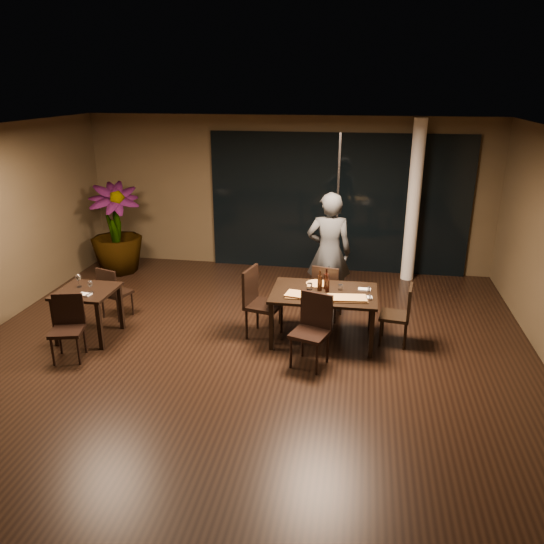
{
  "coord_description": "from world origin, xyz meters",
  "views": [
    {
      "loc": [
        1.45,
        -6.26,
        3.57
      ],
      "look_at": [
        0.26,
        0.68,
        1.05
      ],
      "focal_mm": 35.0,
      "sensor_mm": 36.0,
      "label": 1
    }
  ],
  "objects": [
    {
      "name": "wine_glass_b",
      "position": [
        -2.28,
        0.22,
        0.83
      ],
      "size": [
        0.07,
        0.07,
        0.17
      ],
      "primitive_type": null,
      "color": "white",
      "rests_on": "side_table"
    },
    {
      "name": "side_table",
      "position": [
        -2.4,
        0.3,
        0.62
      ],
      "size": [
        0.8,
        0.8,
        0.75
      ],
      "color": "black",
      "rests_on": "ground"
    },
    {
      "name": "oblong_pizza_right",
      "position": [
        1.33,
        0.57,
        0.77
      ],
      "size": [
        0.54,
        0.29,
        0.02
      ],
      "primitive_type": null,
      "rotation": [
        0.0,
        0.0,
        0.11
      ],
      "color": "maroon",
      "rests_on": "pizza_board_right"
    },
    {
      "name": "oblong_pizza_left",
      "position": [
        0.74,
        0.57,
        0.77
      ],
      "size": [
        0.53,
        0.32,
        0.02
      ],
      "primitive_type": null,
      "rotation": [
        0.0,
        0.0,
        -0.17
      ],
      "color": "maroon",
      "rests_on": "pizza_board_left"
    },
    {
      "name": "pizza_board_right",
      "position": [
        1.33,
        0.57,
        0.76
      ],
      "size": [
        0.59,
        0.34,
        0.01
      ],
      "primitive_type": "cube",
      "rotation": [
        0.0,
        0.0,
        0.11
      ],
      "color": "#3E2914",
      "rests_on": "main_table"
    },
    {
      "name": "potted_plant",
      "position": [
        -3.25,
        3.1,
        0.88
      ],
      "size": [
        1.32,
        1.32,
        1.76
      ],
      "primitive_type": "imported",
      "rotation": [
        0.0,
        0.0,
        0.57
      ],
      "color": "#23531B",
      "rests_on": "ground"
    },
    {
      "name": "diner",
      "position": [
        0.98,
        1.93,
        0.99
      ],
      "size": [
        0.7,
        0.49,
        1.97
      ],
      "primitive_type": "imported",
      "rotation": [
        0.0,
        0.0,
        3.21
      ],
      "color": "#2F3235",
      "rests_on": "ground"
    },
    {
      "name": "napkin_near",
      "position": [
        1.59,
        0.68,
        0.76
      ],
      "size": [
        0.19,
        0.12,
        0.01
      ],
      "primitive_type": "cube",
      "rotation": [
        0.0,
        0.0,
        0.12
      ],
      "color": "white",
      "rests_on": "main_table"
    },
    {
      "name": "column",
      "position": [
        2.4,
        3.65,
        1.5
      ],
      "size": [
        0.24,
        0.24,
        3.0
      ],
      "primitive_type": "cylinder",
      "color": "white",
      "rests_on": "ground"
    },
    {
      "name": "pizza_board_left",
      "position": [
        0.74,
        0.57,
        0.76
      ],
      "size": [
        0.52,
        0.26,
        0.01
      ],
      "primitive_type": "cube",
      "rotation": [
        0.0,
        0.0,
        0.0
      ],
      "color": "#493017",
      "rests_on": "main_table"
    },
    {
      "name": "main_table",
      "position": [
        1.0,
        0.8,
        0.68
      ],
      "size": [
        1.5,
        1.0,
        0.75
      ],
      "color": "black",
      "rests_on": "ground"
    },
    {
      "name": "ground",
      "position": [
        0.0,
        0.0,
        0.0
      ],
      "size": [
        8.0,
        8.0,
        0.0
      ],
      "primitive_type": "plane",
      "color": "black",
      "rests_on": "ground"
    },
    {
      "name": "chair_main_far",
      "position": [
        0.99,
        1.51,
        0.51
      ],
      "size": [
        0.51,
        0.51,
        0.91
      ],
      "rotation": [
        0.0,
        0.0,
        2.92
      ],
      "color": "black",
      "rests_on": "ground"
    },
    {
      "name": "napkin_far",
      "position": [
        1.57,
        0.98,
        0.76
      ],
      "size": [
        0.18,
        0.1,
        0.01
      ],
      "primitive_type": "cube",
      "rotation": [
        0.0,
        0.0,
        -0.02
      ],
      "color": "white",
      "rests_on": "main_table"
    },
    {
      "name": "chair_main_left",
      "position": [
        0.04,
        0.78,
        0.58
      ],
      "size": [
        0.58,
        0.58,
        1.04
      ],
      "rotation": [
        0.0,
        0.0,
        1.34
      ],
      "color": "black",
      "rests_on": "ground"
    },
    {
      "name": "chair_main_right",
      "position": [
        2.09,
        0.85,
        0.5
      ],
      "size": [
        0.47,
        0.47,
        0.89
      ],
      "rotation": [
        0.0,
        0.0,
        -1.71
      ],
      "color": "black",
      "rests_on": "ground"
    },
    {
      "name": "bottle_a",
      "position": [
        0.93,
        0.84,
        0.9
      ],
      "size": [
        0.07,
        0.07,
        0.31
      ],
      "primitive_type": null,
      "color": "black",
      "rests_on": "main_table"
    },
    {
      "name": "window_panel",
      "position": [
        1.0,
        3.96,
        1.35
      ],
      "size": [
        5.0,
        0.06,
        2.7
      ],
      "primitive_type": "cube",
      "color": "black",
      "rests_on": "ground"
    },
    {
      "name": "ceiling",
      "position": [
        0.0,
        0.0,
        3.02
      ],
      "size": [
        8.0,
        8.0,
        0.04
      ],
      "primitive_type": "cube",
      "color": "silver",
      "rests_on": "wall_back"
    },
    {
      "name": "round_pizza",
      "position": [
        0.88,
        1.09,
        0.76
      ],
      "size": [
        0.32,
        0.32,
        0.01
      ],
      "primitive_type": "cylinder",
      "color": "#BC3B14",
      "rests_on": "main_table"
    },
    {
      "name": "bottle_c",
      "position": [
        1.02,
        0.93,
        0.91
      ],
      "size": [
        0.07,
        0.07,
        0.31
      ],
      "primitive_type": null,
      "color": "black",
      "rests_on": "main_table"
    },
    {
      "name": "chair_main_near",
      "position": [
        0.91,
        0.09,
        0.54
      ],
      "size": [
        0.57,
        0.57,
        0.97
      ],
      "rotation": [
        0.0,
        0.0,
        -0.32
      ],
      "color": "black",
      "rests_on": "ground"
    },
    {
      "name": "wine_glass_a",
      "position": [
        -2.55,
        0.4,
        0.85
      ],
      "size": [
        0.08,
        0.08,
        0.19
      ],
      "primitive_type": null,
      "color": "white",
      "rests_on": "side_table"
    },
    {
      "name": "wall_front",
      "position": [
        0.0,
        -4.05,
        1.5
      ],
      "size": [
        8.0,
        0.1,
        3.0
      ],
      "primitive_type": "cube",
      "color": "#453824",
      "rests_on": "ground"
    },
    {
      "name": "tumbler_left",
      "position": [
        0.78,
        0.86,
        0.8
      ],
      "size": [
        0.08,
        0.08,
        0.09
      ],
      "primitive_type": "cylinder",
      "color": "white",
      "rests_on": "main_table"
    },
    {
      "name": "tumbler_right",
      "position": [
        1.22,
        0.92,
        0.79
      ],
      "size": [
        0.07,
        0.07,
        0.08
      ],
      "primitive_type": "cylinder",
      "color": "white",
      "rests_on": "main_table"
    },
    {
      "name": "bottle_b",
      "position": [
        1.04,
        0.81,
        0.88
      ],
      "size": [
        0.06,
        0.06,
        0.25
      ],
      "primitive_type": null,
      "color": "black",
      "rests_on": "main_table"
    },
    {
      "name": "chair_side_near",
      "position": [
        -2.37,
        -0.3,
        0.5
      ],
      "size": [
        0.5,
        0.5,
        0.89
      ],
      "rotation": [
        0.0,
        0.0,
        0.25
      ],
      "color": "black",
      "rests_on": "ground"
    },
    {
      "name": "wall_back",
      "position": [
        0.0,
        4.05,
        1.5
      ],
      "size": [
        8.0,
        0.1,
        3.0
      ],
      "primitive_type": "cube",
      "color": "#453824",
      "rests_on": "ground"
    },
    {
      "name": "chair_side_far",
      "position": [
        -2.35,
        0.99,
        0.48
      ],
      "size": [
        0.5,
        0.5,
        0.85
      ],
      "rotation": [
        0.0,
        0.0,
        2.81
      ],
      "color": "black",
      "rests_on": "ground"
    },
    {
      "name": "side_napkin",
      "position": [
        -2.32,
        0.12,
        0.76
      ],
      "size": [
        0.2,
        0.14,
        0.01
      ],
      "primitive_type": "cube",
      "rotation": [
        0.0,
        0.0,
        -0.16
      ],
      "color": "silver",
      "rests_on": "side_table"
    }
  ]
}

